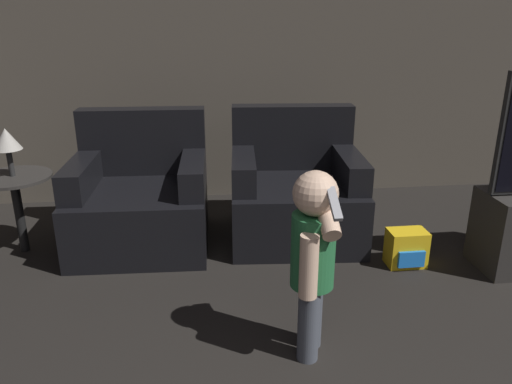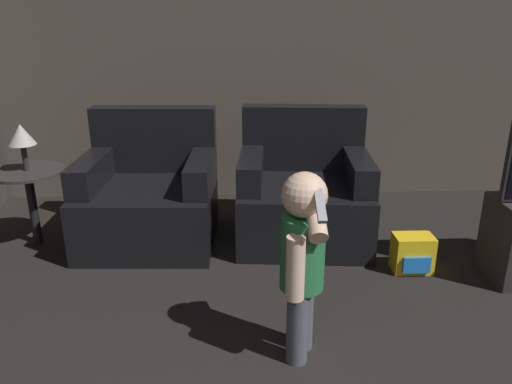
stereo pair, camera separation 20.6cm
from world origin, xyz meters
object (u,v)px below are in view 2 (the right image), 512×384
Objects in this scene: toy_backpack at (413,254)px; lamp at (21,136)px; armchair_right at (303,195)px; person_toddler at (303,253)px; armchair_left at (150,197)px.

toy_backpack is 2.68m from lamp.
armchair_right reaches higher than toy_backpack.
person_toddler is at bearing -135.73° from toy_backpack.
person_toddler reaches higher than armchair_right.
armchair_left is 0.97× the size of armchair_right.
person_toddler is 2.19m from lamp.
lamp is at bearing -106.40° from person_toddler.
armchair_left is 0.94m from lamp.
armchair_left is 1.03× the size of person_toddler.
person_toddler reaches higher than lamp.
armchair_right is 1.41m from person_toddler.
armchair_left reaches higher than toy_backpack.
armchair_left is 1.67m from person_toddler.
armchair_left is 1.84m from toy_backpack.
person_toddler is 2.88× the size of lamp.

